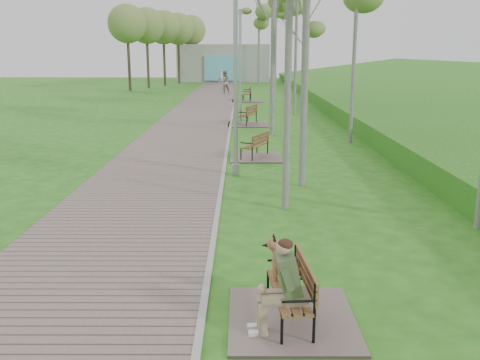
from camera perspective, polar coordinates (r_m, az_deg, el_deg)
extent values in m
plane|color=#266417|center=(10.53, -2.56, -4.56)|extent=(120.00, 120.00, 0.00)
cube|color=#75655E|center=(31.75, -3.92, 7.66)|extent=(3.50, 67.00, 0.04)
cube|color=#999993|center=(31.67, -0.74, 7.68)|extent=(0.10, 67.00, 0.05)
cube|color=#4A982D|center=(32.29, 21.19, 6.85)|extent=(14.00, 70.00, 1.60)
cube|color=#9E9E99|center=(61.04, -1.74, 12.37)|extent=(10.00, 5.00, 4.00)
cube|color=#61BBDA|center=(58.46, -1.82, 11.83)|extent=(4.00, 0.20, 2.60)
cube|color=#75655E|center=(6.93, 5.56, -14.52)|extent=(1.57, 1.74, 0.04)
cube|color=brown|center=(6.76, 5.20, -11.74)|extent=(0.50, 1.34, 0.03)
cube|color=brown|center=(6.70, 7.03, -9.82)|extent=(0.14, 1.31, 0.29)
cube|color=#75655E|center=(16.86, 1.71, 2.44)|extent=(1.60, 1.78, 0.04)
cube|color=brown|center=(16.79, 1.55, 3.71)|extent=(0.92, 1.38, 0.04)
cube|color=brown|center=(16.67, 2.23, 4.47)|extent=(0.59, 1.23, 0.29)
cube|color=#75655E|center=(24.55, 0.86, 5.95)|extent=(1.80, 2.00, 0.04)
cube|color=brown|center=(24.50, 0.75, 6.95)|extent=(0.93, 1.57, 0.04)
cube|color=brown|center=(24.39, 1.29, 7.56)|extent=(0.54, 1.43, 0.33)
cube|color=#75655E|center=(36.25, 0.79, 8.42)|extent=(2.04, 2.27, 0.04)
cube|color=brown|center=(36.20, 0.72, 9.20)|extent=(0.59, 1.72, 0.05)
cube|color=brown|center=(36.17, 1.15, 9.68)|extent=(0.12, 1.70, 0.37)
cylinder|color=#9A9DA2|center=(14.50, -0.46, 1.13)|extent=(0.20, 0.20, 0.30)
cylinder|color=#9A9DA2|center=(14.18, -0.47, 10.51)|extent=(0.12, 0.12, 5.03)
cylinder|color=#9A9DA2|center=(24.36, 0.02, 6.20)|extent=(0.20, 0.20, 0.29)
cylinder|color=#9A9DA2|center=(24.17, 0.02, 11.59)|extent=(0.12, 0.12, 4.88)
cylinder|color=#9A9DA2|center=(24.21, 0.02, 17.48)|extent=(0.18, 0.18, 0.24)
cylinder|color=#9A9DA2|center=(36.05, -0.47, 8.62)|extent=(0.22, 0.22, 0.33)
cylinder|color=#9A9DA2|center=(35.92, -0.47, 12.70)|extent=(0.13, 0.13, 5.46)
cylinder|color=#9A9DA2|center=(35.98, -0.48, 17.14)|extent=(0.20, 0.20, 0.27)
imported|color=silver|center=(56.22, -2.09, 11.01)|extent=(0.61, 0.44, 1.54)
imported|color=gray|center=(42.79, -1.66, 10.39)|extent=(1.06, 0.95, 1.80)
cylinder|color=silver|center=(11.03, 5.25, 16.31)|extent=(0.17, 0.17, 7.62)
cylinder|color=silver|center=(19.85, 12.18, 14.84)|extent=(0.16, 0.16, 7.63)
cylinder|color=silver|center=(21.74, 3.59, 17.61)|extent=(0.20, 0.20, 9.63)
cylinder|color=silver|center=(31.09, 6.95, 13.61)|extent=(0.15, 0.15, 6.69)
ellipsoid|color=olive|center=(31.17, 7.06, 17.55)|extent=(2.22, 2.22, 2.94)
cylinder|color=silver|center=(28.68, 6.05, 16.27)|extent=(0.19, 0.19, 9.32)
cylinder|color=silver|center=(29.71, 6.87, 16.24)|extent=(0.19, 0.19, 9.41)
cylinder|color=silver|center=(36.49, 3.83, 15.82)|extent=(0.19, 0.19, 9.45)
cylinder|color=silver|center=(46.10, 5.18, 15.89)|extent=(0.19, 0.19, 10.36)
cylinder|color=silver|center=(52.33, 2.02, 14.61)|extent=(0.18, 0.18, 8.45)
ellipsoid|color=olive|center=(52.45, 2.05, 17.56)|extent=(2.60, 2.60, 3.72)
cylinder|color=silver|center=(55.98, 5.07, 15.00)|extent=(0.18, 0.18, 9.43)
ellipsoid|color=olive|center=(56.14, 5.14, 18.08)|extent=(2.66, 2.66, 4.15)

